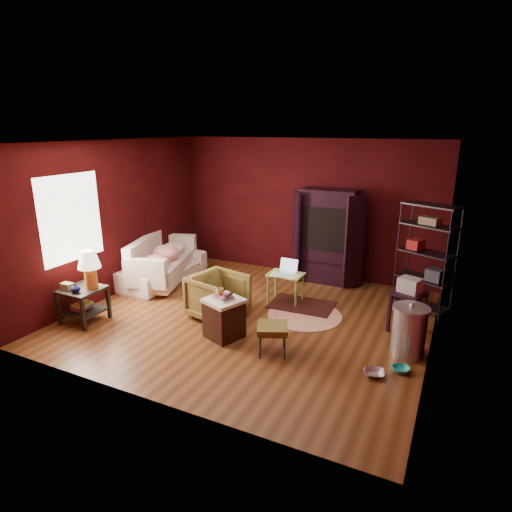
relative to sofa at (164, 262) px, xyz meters
The scene contains 18 objects.
room 2.65m from the sofa, 19.08° to the right, with size 5.54×5.04×2.84m.
sofa is the anchor object (origin of this frame).
armchair 2.14m from the sofa, 28.53° to the right, with size 0.79×0.74×0.81m, color black.
pet_bowl_steel 4.83m from the sofa, 20.02° to the right, with size 0.26×0.06×0.26m, color silver.
pet_bowl_turquoise 5.03m from the sofa, 16.36° to the right, with size 0.22×0.07×0.22m, color #29BFB8.
vase 2.26m from the sofa, 88.17° to the right, with size 0.15×0.15×0.15m, color #0C0F40.
mug 2.77m from the sofa, 35.06° to the right, with size 0.11×0.09×0.11m, color #CEC965.
side_table 2.05m from the sofa, 87.90° to the right, with size 0.59×0.59×1.17m.
sofa_cushions 0.06m from the sofa, 118.86° to the right, with size 1.35×2.16×0.84m.
hamper 2.79m from the sofa, 34.25° to the right, with size 0.64×0.64×0.70m.
footstool 3.57m from the sofa, 28.32° to the right, with size 0.54×0.54×0.42m.
rug_round 3.18m from the sofa, ahead, with size 1.61×1.61×0.01m.
rug_oriental 2.97m from the sofa, ahead, with size 1.13×0.78×0.01m.
laptop_desk 2.62m from the sofa, ahead, with size 0.62×0.49×0.76m.
tv_armoire 3.33m from the sofa, 26.19° to the left, with size 1.47×0.76×1.86m.
wire_shelving 4.94m from the sofa, ahead, with size 0.97×0.72×1.83m.
small_stand 4.73m from the sofa, ahead, with size 0.56×0.56×0.87m.
trash_can 4.92m from the sofa, 10.87° to the right, with size 0.49×0.49×0.77m.
Camera 1 is at (2.90, -5.77, 3.02)m, focal length 30.00 mm.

